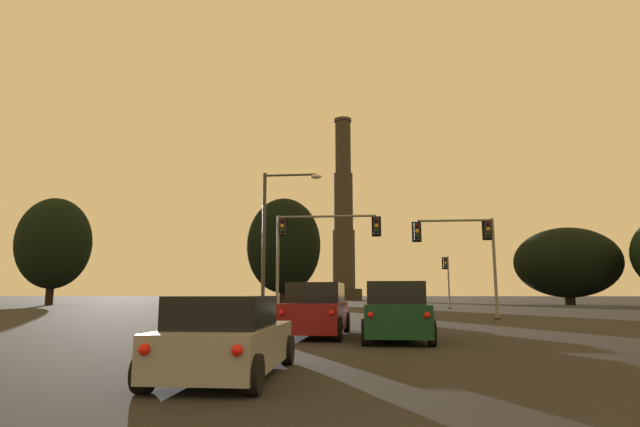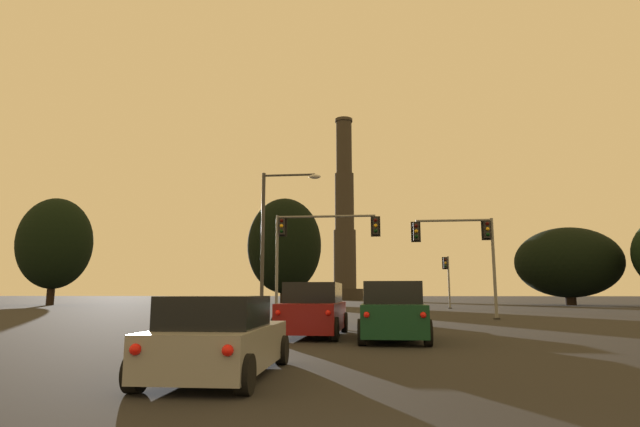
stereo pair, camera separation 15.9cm
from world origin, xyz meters
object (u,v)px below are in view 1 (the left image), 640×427
at_px(hatchback_left_lane_third, 227,339).
at_px(traffic_light_overhead_right, 466,242).
at_px(suv_left_lane_second, 316,310).
at_px(smokestack, 344,227).
at_px(traffic_light_overhead_left, 312,238).
at_px(traffic_light_far_right, 447,274).
at_px(suv_center_lane_second, 395,312).
at_px(sedan_center_lane_front, 389,312).
at_px(street_lamp, 274,228).

xyz_separation_m(hatchback_left_lane_third, traffic_light_overhead_right, (8.21, 21.25, 3.84)).
xyz_separation_m(suv_left_lane_second, smokestack, (-4.40, 95.30, 15.77)).
bearing_deg(traffic_light_overhead_left, traffic_light_far_right, 62.78).
bearing_deg(traffic_light_overhead_left, suv_center_lane_second, -71.95).
bearing_deg(traffic_light_overhead_right, sedan_center_lane_front, -124.85).
relative_size(traffic_light_overhead_right, street_lamp, 0.72).
height_order(sedan_center_lane_front, suv_center_lane_second, suv_center_lane_second).
height_order(hatchback_left_lane_third, traffic_light_far_right, traffic_light_far_right).
height_order(sedan_center_lane_front, smokestack, smokestack).
bearing_deg(sedan_center_lane_front, hatchback_left_lane_third, -103.76).
xyz_separation_m(traffic_light_overhead_right, smokestack, (-11.98, 82.93, 12.17)).
bearing_deg(hatchback_left_lane_third, sedan_center_lane_front, 75.94).
distance_m(sedan_center_lane_front, suv_center_lane_second, 6.57).
bearing_deg(smokestack, suv_left_lane_second, -87.36).
relative_size(sedan_center_lane_front, suv_left_lane_second, 0.96).
bearing_deg(traffic_light_overhead_left, traffic_light_overhead_right, 1.05).
bearing_deg(sedan_center_lane_front, suv_left_lane_second, -117.34).
distance_m(sedan_center_lane_front, smokestack, 91.59).
relative_size(hatchback_left_lane_third, traffic_light_far_right, 0.79).
height_order(hatchback_left_lane_third, street_lamp, street_lamp).
bearing_deg(street_lamp, hatchback_left_lane_third, -81.18).
bearing_deg(traffic_light_overhead_right, smokestack, 98.22).
height_order(suv_left_lane_second, street_lamp, street_lamp).
relative_size(suv_left_lane_second, suv_center_lane_second, 1.00).
bearing_deg(smokestack, traffic_light_overhead_right, -81.78).
distance_m(sedan_center_lane_front, hatchback_left_lane_third, 14.67).
xyz_separation_m(sedan_center_lane_front, street_lamp, (-6.16, 3.75, 4.42)).
distance_m(suv_left_lane_second, hatchback_left_lane_third, 8.91).
relative_size(hatchback_left_lane_third, smokestack, 0.10).
relative_size(suv_center_lane_second, traffic_light_far_right, 0.94).
relative_size(traffic_light_overhead_left, smokestack, 0.15).
distance_m(traffic_light_overhead_right, traffic_light_overhead_left, 9.23).
bearing_deg(suv_left_lane_second, suv_center_lane_second, -22.22).
bearing_deg(hatchback_left_lane_third, traffic_light_overhead_right, 68.05).
relative_size(hatchback_left_lane_third, traffic_light_overhead_right, 0.70).
xyz_separation_m(traffic_light_overhead_right, street_lamp, (-11.01, -3.21, 0.58)).
relative_size(suv_left_lane_second, smokestack, 0.12).
bearing_deg(sedan_center_lane_front, suv_center_lane_second, -90.62).
distance_m(street_lamp, smokestack, 86.93).
xyz_separation_m(sedan_center_lane_front, hatchback_left_lane_third, (-3.36, -14.28, -0.00)).
bearing_deg(sedan_center_lane_front, traffic_light_overhead_left, 122.18).
relative_size(sedan_center_lane_front, street_lamp, 0.57).
distance_m(hatchback_left_lane_third, street_lamp, 18.78).
distance_m(suv_left_lane_second, traffic_light_overhead_left, 12.92).
height_order(hatchback_left_lane_third, smokestack, smokestack).
distance_m(traffic_light_overhead_right, smokestack, 84.67).
height_order(suv_center_lane_second, street_lamp, street_lamp).
bearing_deg(suv_left_lane_second, street_lamp, 111.57).
xyz_separation_m(sedan_center_lane_front, smokestack, (-7.13, 89.90, 16.00)).
bearing_deg(suv_center_lane_second, traffic_light_overhead_right, 70.54).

